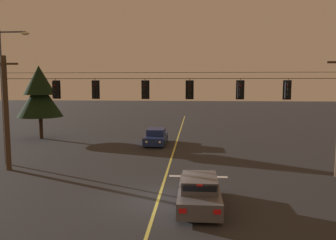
{
  "coord_description": "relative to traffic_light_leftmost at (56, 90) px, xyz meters",
  "views": [
    {
      "loc": [
        1.67,
        -15.06,
        5.4
      ],
      "look_at": [
        0.0,
        5.72,
        3.13
      ],
      "focal_mm": 35.88,
      "sensor_mm": 36.0,
      "label": 1
    }
  ],
  "objects": [
    {
      "name": "street_lamp_corner",
      "position": [
        -3.94,
        1.43,
        0.2
      ],
      "size": [
        2.11,
        0.3,
        8.83
      ],
      "color": "#4C4F54",
      "rests_on": "ground"
    },
    {
      "name": "traffic_light_far_right",
      "position": [
        13.73,
        0.0,
        0.0
      ],
      "size": [
        0.48,
        0.41,
        1.22
      ],
      "color": "black"
    },
    {
      "name": "traffic_light_centre",
      "position": [
        5.47,
        0.0,
        0.0
      ],
      "size": [
        0.48,
        0.41,
        1.22
      ],
      "color": "black"
    },
    {
      "name": "traffic_light_rightmost",
      "position": [
        11.05,
        0.0,
        0.0
      ],
      "size": [
        0.48,
        0.41,
        1.22
      ],
      "color": "black"
    },
    {
      "name": "lane_centre_stripe",
      "position": [
        6.75,
        6.02,
        -5.04
      ],
      "size": [
        0.14,
        60.0,
        0.01
      ],
      "primitive_type": "cube",
      "color": "#D1C64C",
      "rests_on": "ground"
    },
    {
      "name": "signal_span_assembly",
      "position": [
        6.75,
        0.02,
        -1.34
      ],
      "size": [
        21.74,
        0.32,
        7.09
      ],
      "color": "#423021",
      "rests_on": "ground"
    },
    {
      "name": "traffic_light_leftmost",
      "position": [
        0.0,
        0.0,
        0.0
      ],
      "size": [
        0.48,
        0.41,
        1.22
      ],
      "color": "black"
    },
    {
      "name": "stop_bar_paint",
      "position": [
        8.65,
        -0.58,
        -5.04
      ],
      "size": [
        3.4,
        0.36,
        0.01
      ],
      "primitive_type": "cube",
      "color": "silver",
      "rests_on": "ground"
    },
    {
      "name": "ground_plane",
      "position": [
        6.75,
        -4.7,
        -5.04
      ],
      "size": [
        180.0,
        180.0,
        0.0
      ],
      "primitive_type": "plane",
      "color": "#28282B"
    },
    {
      "name": "car_waiting_near_lane",
      "position": [
        8.65,
        -5.4,
        -4.39
      ],
      "size": [
        1.8,
        4.33,
        1.39
      ],
      "color": "#4C4C51",
      "rests_on": "ground"
    },
    {
      "name": "tree_verge_near",
      "position": [
        -6.67,
        11.85,
        -0.63
      ],
      "size": [
        4.33,
        4.33,
        7.14
      ],
      "color": "#332316",
      "rests_on": "ground"
    },
    {
      "name": "car_oncoming_lead",
      "position": [
        4.98,
        9.68,
        -4.39
      ],
      "size": [
        1.8,
        4.42,
        1.39
      ],
      "color": "navy",
      "rests_on": "ground"
    },
    {
      "name": "traffic_light_left_inner",
      "position": [
        2.44,
        0.0,
        0.0
      ],
      "size": [
        0.48,
        0.41,
        1.22
      ],
      "color": "black"
    },
    {
      "name": "traffic_light_right_inner",
      "position": [
        8.1,
        0.0,
        0.0
      ],
      "size": [
        0.48,
        0.41,
        1.22
      ],
      "color": "black"
    }
  ]
}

